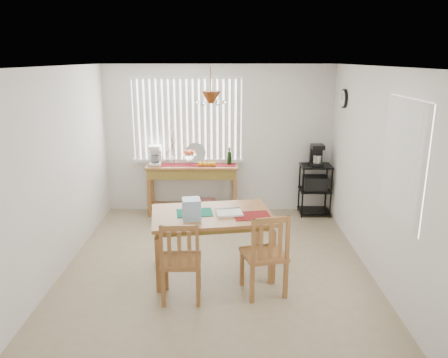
{
  "coord_description": "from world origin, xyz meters",
  "views": [
    {
      "loc": [
        0.13,
        -5.37,
        2.7
      ],
      "look_at": [
        0.1,
        0.55,
        1.05
      ],
      "focal_mm": 35.0,
      "sensor_mm": 36.0,
      "label": 1
    }
  ],
  "objects_px": {
    "cart_items": "(317,155)",
    "dining_table": "(212,220)",
    "sideboard": "(193,177)",
    "wire_cart": "(315,185)",
    "chair_left": "(181,261)",
    "chair_right": "(265,255)"
  },
  "relations": [
    {
      "from": "cart_items",
      "to": "dining_table",
      "type": "bearing_deg",
      "value": -128.57
    },
    {
      "from": "sideboard",
      "to": "wire_cart",
      "type": "xyz_separation_m",
      "value": [
        2.15,
        -0.01,
        -0.13
      ]
    },
    {
      "from": "dining_table",
      "to": "wire_cart",
      "type": "bearing_deg",
      "value": 51.31
    },
    {
      "from": "dining_table",
      "to": "sideboard",
      "type": "bearing_deg",
      "value": 100.33
    },
    {
      "from": "cart_items",
      "to": "chair_left",
      "type": "xyz_separation_m",
      "value": [
        -2.08,
        -2.88,
        -0.59
      ]
    },
    {
      "from": "dining_table",
      "to": "chair_right",
      "type": "height_order",
      "value": "chair_right"
    },
    {
      "from": "chair_right",
      "to": "wire_cart",
      "type": "bearing_deg",
      "value": 67.85
    },
    {
      "from": "dining_table",
      "to": "chair_right",
      "type": "bearing_deg",
      "value": -41.36
    },
    {
      "from": "wire_cart",
      "to": "chair_left",
      "type": "relative_size",
      "value": 0.92
    },
    {
      "from": "sideboard",
      "to": "chair_right",
      "type": "xyz_separation_m",
      "value": [
        1.03,
        -2.75,
        -0.17
      ]
    },
    {
      "from": "sideboard",
      "to": "dining_table",
      "type": "distance_m",
      "value": 2.23
    },
    {
      "from": "dining_table",
      "to": "chair_left",
      "type": "distance_m",
      "value": 0.8
    },
    {
      "from": "chair_left",
      "to": "chair_right",
      "type": "relative_size",
      "value": 0.96
    },
    {
      "from": "wire_cart",
      "to": "cart_items",
      "type": "relative_size",
      "value": 2.43
    },
    {
      "from": "cart_items",
      "to": "chair_right",
      "type": "relative_size",
      "value": 0.36
    },
    {
      "from": "cart_items",
      "to": "dining_table",
      "type": "xyz_separation_m",
      "value": [
        -1.75,
        -2.19,
        -0.36
      ]
    },
    {
      "from": "dining_table",
      "to": "chair_right",
      "type": "xyz_separation_m",
      "value": [
        0.63,
        -0.56,
        -0.21
      ]
    },
    {
      "from": "chair_left",
      "to": "wire_cart",
      "type": "bearing_deg",
      "value": 54.16
    },
    {
      "from": "chair_right",
      "to": "chair_left",
      "type": "bearing_deg",
      "value": -171.87
    },
    {
      "from": "cart_items",
      "to": "chair_left",
      "type": "height_order",
      "value": "cart_items"
    },
    {
      "from": "wire_cart",
      "to": "dining_table",
      "type": "distance_m",
      "value": 2.8
    },
    {
      "from": "sideboard",
      "to": "wire_cart",
      "type": "distance_m",
      "value": 2.15
    }
  ]
}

